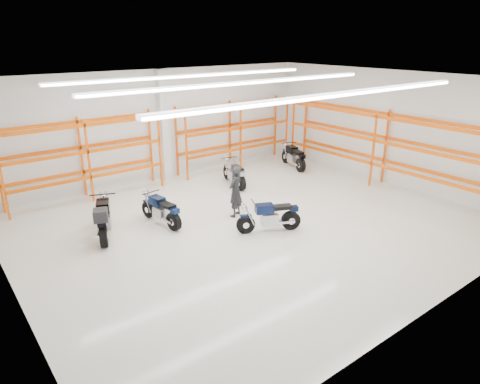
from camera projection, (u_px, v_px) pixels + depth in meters
ground at (253, 223)px, 13.85m from camera, size 14.00×14.00×0.00m
room_shell at (254, 122)px, 12.74m from camera, size 14.02×12.02×4.51m
motorcycle_main at (272, 217)px, 13.15m from camera, size 1.90×1.03×1.00m
motorcycle_back_a at (103, 219)px, 12.67m from camera, size 1.22×2.31×1.24m
motorcycle_back_b at (162, 211)px, 13.61m from camera, size 0.66×1.99×0.98m
motorcycle_back_c at (235, 174)px, 17.20m from camera, size 0.87×2.07×1.03m
motorcycle_back_d at (294, 157)px, 19.49m from camera, size 0.96×2.11×1.07m
standing_man at (235, 191)px, 14.14m from camera, size 0.76×0.66×1.75m
structural_column at (164, 126)px, 17.42m from camera, size 0.32×0.32×4.50m
pallet_racking_back_left at (84, 152)px, 15.38m from camera, size 5.67×0.87×3.00m
pallet_racking_back_right at (235, 128)px, 19.26m from camera, size 5.67×0.87×3.00m
pallet_racking_side at (380, 140)px, 16.93m from camera, size 0.87×9.07×3.00m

